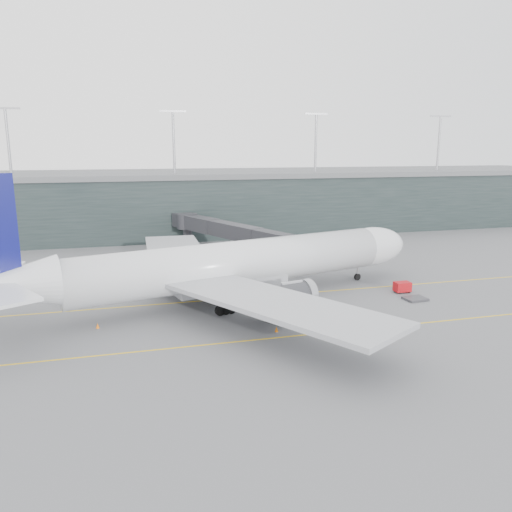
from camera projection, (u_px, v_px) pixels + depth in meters
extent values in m
plane|color=#5A5A5F|center=(178.00, 295.00, 73.01)|extent=(320.00, 320.00, 0.00)
cube|color=gold|center=(181.00, 302.00, 69.23)|extent=(160.00, 0.25, 0.02)
cube|color=gold|center=(198.00, 346.00, 54.12)|extent=(160.00, 0.25, 0.02)
cube|color=gold|center=(193.00, 263.00, 93.15)|extent=(0.25, 60.00, 0.02)
cube|color=black|center=(152.00, 204.00, 126.29)|extent=(240.00, 35.00, 14.00)
cube|color=#585A5D|center=(151.00, 174.00, 124.67)|extent=(240.00, 36.00, 1.20)
cylinder|color=#9E9EA3|center=(8.00, 143.00, 106.10)|extent=(0.60, 0.60, 14.00)
cylinder|color=#9E9EA3|center=(174.00, 144.00, 114.92)|extent=(0.60, 0.60, 14.00)
cylinder|color=#9E9EA3|center=(316.00, 144.00, 123.75)|extent=(0.60, 0.60, 14.00)
cylinder|color=#9E9EA3|center=(439.00, 144.00, 132.57)|extent=(0.60, 0.60, 14.00)
cylinder|color=silver|center=(236.00, 263.00, 69.21)|extent=(46.33, 17.62, 6.23)
ellipsoid|color=silver|center=(371.00, 246.00, 81.05)|extent=(14.23, 9.31, 6.23)
cone|color=silver|center=(6.00, 286.00, 55.28)|extent=(12.21, 8.56, 5.98)
cube|color=#989AA0|center=(230.00, 281.00, 69.24)|extent=(16.83, 8.90, 2.01)
cube|color=black|center=(388.00, 238.00, 82.67)|extent=(2.90, 3.47, 0.80)
cube|color=#989AA0|center=(276.00, 303.00, 54.71)|extent=(22.60, 29.71, 0.55)
cylinder|color=#343538|center=(285.00, 298.00, 62.62)|extent=(7.69, 5.17, 3.52)
cube|color=#989AA0|center=(176.00, 253.00, 81.23)|extent=(9.80, 29.38, 0.55)
cylinder|color=#343538|center=(220.00, 267.00, 78.88)|extent=(7.69, 5.17, 3.52)
cylinder|color=black|center=(357.00, 277.00, 80.85)|extent=(1.17, 0.67, 1.11)
cylinder|color=#9E9EA3|center=(358.00, 272.00, 80.69)|extent=(0.30, 0.30, 2.61)
cylinder|color=black|center=(226.00, 310.00, 64.16)|extent=(1.39, 0.81, 1.31)
cylinder|color=black|center=(196.00, 291.00, 72.37)|extent=(1.39, 0.81, 1.31)
cube|color=#28282C|center=(321.00, 250.00, 77.50)|extent=(4.75, 4.97, 3.04)
cube|color=#28282C|center=(283.00, 242.00, 84.40)|extent=(8.12, 14.04, 2.72)
cube|color=#28282C|center=(234.00, 231.00, 95.22)|extent=(8.37, 14.15, 2.83)
cube|color=#28282C|center=(195.00, 223.00, 106.04)|extent=(8.62, 14.26, 2.93)
cylinder|color=#9E9EA3|center=(280.00, 261.00, 85.70)|extent=(0.54, 0.54, 4.13)
cube|color=#343538|center=(280.00, 270.00, 86.06)|extent=(2.64, 2.36, 0.76)
cylinder|color=#28282C|center=(255.00, 217.00, 115.74)|extent=(4.35, 4.35, 3.26)
cylinder|color=#28282C|center=(255.00, 231.00, 116.48)|extent=(1.96, 1.96, 3.91)
cube|color=#A80C11|center=(402.00, 287.00, 73.84)|extent=(2.37, 1.52, 1.39)
cylinder|color=black|center=(399.00, 293.00, 73.26)|extent=(0.43, 0.16, 0.43)
cylinder|color=black|center=(409.00, 292.00, 73.71)|extent=(0.43, 0.16, 0.43)
cylinder|color=black|center=(395.00, 291.00, 74.27)|extent=(0.43, 0.16, 0.43)
cylinder|color=black|center=(405.00, 290.00, 74.71)|extent=(0.43, 0.16, 0.43)
cube|color=#343338|center=(415.00, 299.00, 70.39)|extent=(3.21, 2.67, 0.30)
cube|color=#343538|center=(136.00, 280.00, 80.68)|extent=(1.89, 1.54, 0.18)
cube|color=#AFB3BC|center=(135.00, 275.00, 80.51)|extent=(1.52, 1.44, 1.38)
cube|color=navy|center=(135.00, 270.00, 80.35)|extent=(1.57, 1.48, 0.07)
cube|color=#343538|center=(149.00, 277.00, 82.30)|extent=(2.12, 1.82, 0.19)
cube|color=silver|center=(148.00, 272.00, 82.12)|extent=(1.73, 1.66, 1.41)
cube|color=navy|center=(148.00, 268.00, 81.97)|extent=(1.79, 1.71, 0.08)
cube|color=#343538|center=(164.00, 278.00, 81.57)|extent=(2.18, 1.96, 0.18)
cube|color=#ACB2B8|center=(164.00, 273.00, 81.39)|extent=(1.81, 1.75, 1.35)
cube|color=navy|center=(164.00, 269.00, 81.25)|extent=(1.87, 1.81, 0.07)
cone|color=#DB3F0C|center=(397.00, 289.00, 74.37)|extent=(0.46, 0.46, 0.73)
cone|color=orange|center=(276.00, 329.00, 58.16)|extent=(0.40, 0.40, 0.64)
cone|color=orange|center=(216.00, 273.00, 84.05)|extent=(0.46, 0.46, 0.73)
cone|color=orange|center=(98.00, 326.00, 59.29)|extent=(0.41, 0.41, 0.65)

